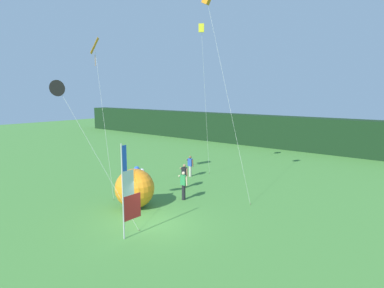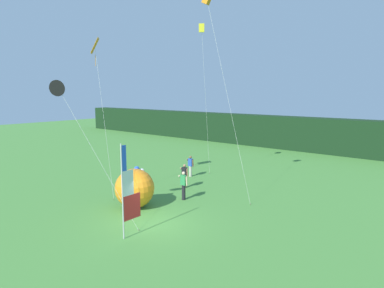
{
  "view_description": "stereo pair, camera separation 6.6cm",
  "coord_description": "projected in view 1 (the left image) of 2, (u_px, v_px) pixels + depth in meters",
  "views": [
    {
      "loc": [
        11.37,
        -10.65,
        6.41
      ],
      "look_at": [
        -0.57,
        3.92,
        3.47
      ],
      "focal_mm": 31.07,
      "sensor_mm": 36.0,
      "label": 1
    },
    {
      "loc": [
        11.42,
        -10.61,
        6.41
      ],
      "look_at": [
        -0.57,
        3.92,
        3.47
      ],
      "focal_mm": 31.07,
      "sensor_mm": 36.0,
      "label": 2
    }
  ],
  "objects": [
    {
      "name": "ground_plane",
      "position": [
        150.0,
        225.0,
        16.25
      ],
      "size": [
        120.0,
        120.0,
        0.0
      ],
      "primitive_type": "plane",
      "color": "#478438"
    },
    {
      "name": "distant_treeline",
      "position": [
        324.0,
        136.0,
        35.51
      ],
      "size": [
        80.0,
        2.4,
        3.69
      ],
      "primitive_type": "cube",
      "color": "black",
      "rests_on": "ground"
    },
    {
      "name": "banner_flag",
      "position": [
        128.0,
        193.0,
        14.6
      ],
      "size": [
        0.06,
        1.03,
        4.26
      ],
      "color": "#B7B7BC",
      "rests_on": "ground"
    },
    {
      "name": "person_near_banner",
      "position": [
        190.0,
        166.0,
        25.47
      ],
      "size": [
        0.55,
        0.48,
        1.61
      ],
      "color": "#B7B2A3",
      "rests_on": "ground"
    },
    {
      "name": "person_mid_field",
      "position": [
        184.0,
        175.0,
        22.41
      ],
      "size": [
        0.55,
        0.48,
        1.64
      ],
      "color": "brown",
      "rests_on": "ground"
    },
    {
      "name": "person_far_left",
      "position": [
        184.0,
        185.0,
        19.91
      ],
      "size": [
        0.55,
        0.48,
        1.74
      ],
      "color": "black",
      "rests_on": "ground"
    },
    {
      "name": "inflatable_balloon",
      "position": [
        135.0,
        188.0,
        18.53
      ],
      "size": [
        2.21,
        2.21,
        2.26
      ],
      "color": "orange",
      "rests_on": "ground"
    },
    {
      "name": "kite_black_delta_0",
      "position": [
        59.0,
        88.0,
        15.26
      ],
      "size": [
        3.76,
        2.11,
        7.0
      ],
      "color": "brown",
      "rests_on": "ground"
    },
    {
      "name": "kite_orange_box_1",
      "position": [
        207.0,
        2.0,
        19.03
      ],
      "size": [
        3.36,
        0.51,
        12.02
      ],
      "color": "brown",
      "rests_on": "ground"
    },
    {
      "name": "kite_yellow_box_2",
      "position": [
        201.0,
        29.0,
        23.93
      ],
      "size": [
        0.58,
        1.45,
        11.31
      ],
      "color": "brown",
      "rests_on": "ground"
    },
    {
      "name": "kite_orange_diamond_3",
      "position": [
        95.0,
        52.0,
        20.71
      ],
      "size": [
        2.98,
        1.32,
        9.78
      ],
      "color": "brown",
      "rests_on": "ground"
    }
  ]
}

